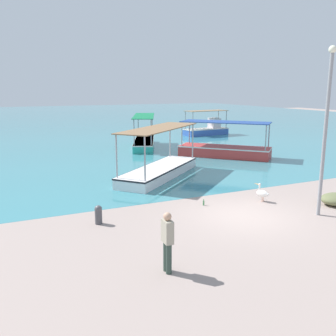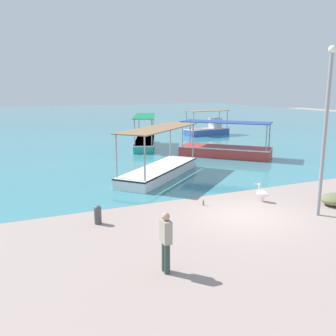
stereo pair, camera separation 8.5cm
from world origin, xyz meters
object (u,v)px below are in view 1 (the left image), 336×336
Objects in this scene: fishing_boat_near_left at (207,129)px; fishing_boat_far_left at (159,168)px; fishing_boat_far_right at (144,141)px; pelican at (262,193)px; mooring_bollard at (98,214)px; fishing_boat_center at (225,149)px; glass_bottle at (204,203)px; fisherman_standing at (167,241)px; lamp_post at (326,124)px.

fishing_boat_near_left is 19.43m from fishing_boat_far_left.
fishing_boat_far_left reaches higher than fishing_boat_near_left.
fishing_boat_far_right is (3.05, 10.21, 0.01)m from fishing_boat_far_left.
pelican is 7.18m from mooring_bollard.
pelican is (-4.48, -9.83, -0.16)m from fishing_boat_center.
fishing_boat_far_right is (-3.66, 6.49, -0.03)m from fishing_boat_center.
fishing_boat_far_right is at bearing 73.36° from fishing_boat_far_left.
glass_bottle is (-7.07, -9.24, -0.43)m from fishing_boat_center.
lamp_post is at bearing 13.41° from fisherman_standing.
fishing_boat_near_left is at bearing 51.03° from mooring_bollard.
lamp_post is at bearing -110.75° from fishing_boat_near_left.
fishing_boat_center is 0.95× the size of lamp_post.
fishing_boat_far_right reaches higher than fishing_boat_near_left.
fishing_boat_center is 22.37× the size of glass_bottle.
fishing_boat_far_left is 1.01× the size of lamp_post.
fishing_boat_center is 7.45m from fishing_boat_far_right.
fishing_boat_far_left is 9.50m from lamp_post.
glass_bottle is at bearing 3.67° from mooring_bollard.
fishing_boat_far_right is (-9.02, -5.01, -0.12)m from fishing_boat_near_left.
fishing_boat_far_left is (-12.07, -15.22, -0.12)m from fishing_boat_near_left.
lamp_post is (-8.97, -23.67, 2.92)m from fishing_boat_near_left.
fishing_boat_far_left is at bearing -150.99° from fishing_boat_center.
fishing_boat_far_right is 18.90m from lamp_post.
fishing_boat_center is 0.89× the size of fishing_boat_far_right.
fishing_boat_far_right reaches higher than fishing_boat_center.
fishing_boat_near_left is at bearing 65.24° from pelican.
fishing_boat_near_left is 12.69m from fishing_boat_center.
fishing_boat_near_left is at bearing 59.07° from glass_bottle.
fishing_boat_far_left is 3.79× the size of fisherman_standing.
pelican reaches higher than glass_bottle.
mooring_bollard is at bearing -130.40° from fishing_boat_far_left.
fishing_boat_near_left is at bearing 65.02° from fishing_boat_center.
lamp_post is at bearing -106.52° from fishing_boat_center.
fishing_boat_far_left is 7.67m from fishing_boat_center.
fishing_boat_center is 7.55× the size of pelican.
pelican is (-9.84, -21.33, -0.25)m from fishing_boat_near_left.
fisherman_standing is at bearing -122.62° from fishing_boat_near_left.
glass_bottle is (-3.41, -15.73, -0.40)m from fishing_boat_far_right.
fishing_boat_center is at bearing 65.50° from pelican.
fishing_boat_far_right is at bearing 119.42° from fishing_boat_center.
lamp_post is 9.05× the size of mooring_bollard.
fisherman_standing is (-7.24, -20.39, 0.40)m from fishing_boat_far_right.
lamp_post is 9.04m from mooring_bollard.
mooring_bollard is 2.60× the size of glass_bottle.
fishing_boat_far_left is at bearing 110.05° from pelican.
fishing_boat_near_left is 25.47m from lamp_post.
fishing_boat_far_left is 8.00× the size of pelican.
fisherman_standing is (-7.29, -1.74, -2.63)m from lamp_post.
fishing_boat_near_left is 2.91× the size of fisherman_standing.
fishing_boat_far_left is at bearing 67.64° from fisherman_standing.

